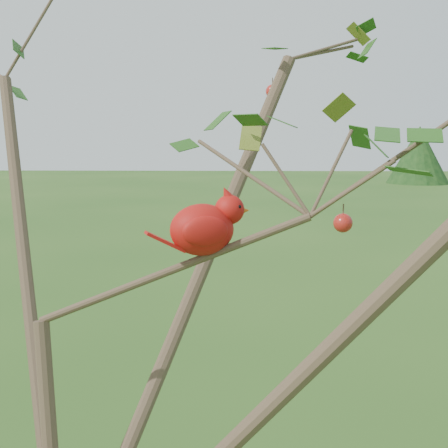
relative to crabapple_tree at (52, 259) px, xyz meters
The scene contains 3 objects.
crabapple_tree is the anchor object (origin of this frame).
cardinal 0.32m from the crabapple_tree, 17.66° to the left, with size 0.23×0.15×0.16m.
distant_trees 23.81m from the crabapple_tree, 97.98° to the left, with size 39.39×12.89×3.16m.
Camera 1 is at (0.40, -1.12, 2.36)m, focal length 45.00 mm.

